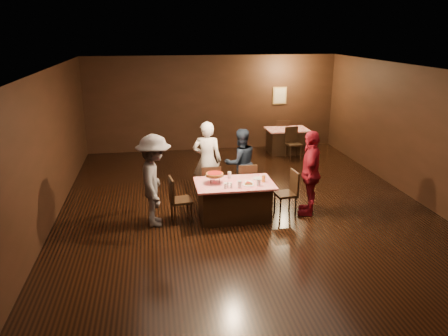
{
  "coord_description": "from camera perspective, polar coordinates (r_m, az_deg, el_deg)",
  "views": [
    {
      "loc": [
        -1.88,
        -8.8,
        3.79
      ],
      "look_at": [
        -0.48,
        -0.22,
        1.0
      ],
      "focal_mm": 35.0,
      "sensor_mm": 36.0,
      "label": 1
    }
  ],
  "objects": [
    {
      "name": "chair_back_far",
      "position": [
        14.56,
        7.51,
        4.47
      ],
      "size": [
        0.45,
        0.45,
        0.95
      ],
      "primitive_type": "cube",
      "rotation": [
        0.0,
        0.0,
        3.06
      ],
      "color": "black",
      "rests_on": "ground"
    },
    {
      "name": "chair_back_near",
      "position": [
        13.35,
        9.09,
        3.19
      ],
      "size": [
        0.47,
        0.47,
        0.95
      ],
      "primitive_type": "cube",
      "rotation": [
        0.0,
        0.0,
        0.14
      ],
      "color": "black",
      "rests_on": "ground"
    },
    {
      "name": "chair_far_right",
      "position": [
        9.81,
        2.85,
        -1.97
      ],
      "size": [
        0.43,
        0.43,
        0.95
      ],
      "primitive_type": "cube",
      "rotation": [
        0.0,
        0.0,
        3.16
      ],
      "color": "black",
      "rests_on": "ground"
    },
    {
      "name": "glass_amber",
      "position": [
        9.0,
        5.18,
        -1.4
      ],
      "size": [
        0.08,
        0.08,
        0.14
      ],
      "primitive_type": "cylinder",
      "color": "#BF7F26",
      "rests_on": "main_table"
    },
    {
      "name": "diner_navy_hoodie",
      "position": [
        10.13,
        2.17,
        0.67
      ],
      "size": [
        0.89,
        0.76,
        1.62
      ],
      "primitive_type": "imported",
      "rotation": [
        0.0,
        0.0,
        3.34
      ],
      "color": "black",
      "rests_on": "ground"
    },
    {
      "name": "main_table",
      "position": [
        9.08,
        1.35,
        -4.22
      ],
      "size": [
        1.6,
        1.0,
        0.77
      ],
      "primitive_type": "cube",
      "color": "red",
      "rests_on": "ground"
    },
    {
      "name": "glass_back",
      "position": [
        9.19,
        0.72,
        -0.91
      ],
      "size": [
        0.08,
        0.08,
        0.14
      ],
      "primitive_type": "cylinder",
      "color": "silver",
      "rests_on": "main_table"
    },
    {
      "name": "chair_far_left",
      "position": [
        9.68,
        -1.79,
        -2.22
      ],
      "size": [
        0.42,
        0.42,
        0.95
      ],
      "primitive_type": "cube",
      "rotation": [
        0.0,
        0.0,
        3.14
      ],
      "color": "black",
      "rests_on": "ground"
    },
    {
      "name": "pizza_stand",
      "position": [
        8.87,
        -1.23,
        -0.86
      ],
      "size": [
        0.38,
        0.38,
        0.22
      ],
      "color": "black",
      "rests_on": "main_table"
    },
    {
      "name": "glass_front_right",
      "position": [
        8.78,
        4.55,
        -1.88
      ],
      "size": [
        0.08,
        0.08,
        0.14
      ],
      "primitive_type": "cylinder",
      "color": "silver",
      "rests_on": "main_table"
    },
    {
      "name": "diner_grey_knit",
      "position": [
        8.7,
        -9.04,
        -1.65
      ],
      "size": [
        0.71,
        1.21,
        1.85
      ],
      "primitive_type": "imported",
      "rotation": [
        0.0,
        0.0,
        1.55
      ],
      "color": "#58585D",
      "rests_on": "ground"
    },
    {
      "name": "plate_empty",
      "position": [
        9.19,
        4.56,
        -1.38
      ],
      "size": [
        0.25,
        0.25,
        0.01
      ],
      "primitive_type": "cylinder",
      "color": "white",
      "rests_on": "main_table"
    },
    {
      "name": "diner_white_jacket",
      "position": [
        9.96,
        -2.22,
        0.98
      ],
      "size": [
        0.75,
        0.59,
        1.82
      ],
      "primitive_type": "imported",
      "rotation": [
        0.0,
        0.0,
        2.89
      ],
      "color": "silver",
      "rests_on": "ground"
    },
    {
      "name": "napkin_left",
      "position": [
        8.87,
        0.47,
        -2.07
      ],
      "size": [
        0.21,
        0.21,
        0.01
      ],
      "primitive_type": "cube",
      "rotation": [
        0.0,
        0.0,
        -0.35
      ],
      "color": "white",
      "rests_on": "main_table"
    },
    {
      "name": "condiments",
      "position": [
        8.64,
        0.54,
        -2.31
      ],
      "size": [
        0.17,
        0.1,
        0.09
      ],
      "color": "silver",
      "rests_on": "main_table"
    },
    {
      "name": "napkin_center",
      "position": [
        9.0,
        3.24,
        -1.81
      ],
      "size": [
        0.19,
        0.19,
        0.01
      ],
      "primitive_type": "cube",
      "rotation": [
        0.0,
        0.0,
        0.21
      ],
      "color": "white",
      "rests_on": "main_table"
    },
    {
      "name": "room",
      "position": [
        9.15,
        2.8,
        7.38
      ],
      "size": [
        10.0,
        10.04,
        3.02
      ],
      "color": "black",
      "rests_on": "ground"
    },
    {
      "name": "diner_red_shirt",
      "position": [
        9.29,
        11.23,
        -0.63
      ],
      "size": [
        0.83,
        1.15,
        1.81
      ],
      "primitive_type": "imported",
      "rotation": [
        0.0,
        0.0,
        -1.98
      ],
      "color": "maroon",
      "rests_on": "ground"
    },
    {
      "name": "chair_end_left",
      "position": [
        8.93,
        -5.63,
        -4.09
      ],
      "size": [
        0.47,
        0.47,
        0.95
      ],
      "primitive_type": "cube",
      "rotation": [
        0.0,
        0.0,
        1.71
      ],
      "color": "black",
      "rests_on": "ground"
    },
    {
      "name": "plate_with_slice",
      "position": [
        8.82,
        3.18,
        -2.07
      ],
      "size": [
        0.25,
        0.25,
        0.06
      ],
      "color": "white",
      "rests_on": "main_table"
    },
    {
      "name": "glass_front_left",
      "position": [
        8.66,
        2.06,
        -2.14
      ],
      "size": [
        0.08,
        0.08,
        0.14
      ],
      "primitive_type": "cylinder",
      "color": "silver",
      "rests_on": "main_table"
    },
    {
      "name": "chair_end_right",
      "position": [
        9.3,
        8.03,
        -3.25
      ],
      "size": [
        0.45,
        0.45,
        0.95
      ],
      "primitive_type": "cube",
      "rotation": [
        0.0,
        0.0,
        -1.49
      ],
      "color": "black",
      "rests_on": "ground"
    },
    {
      "name": "back_table",
      "position": [
        14.02,
        8.19,
        3.55
      ],
      "size": [
        1.3,
        0.9,
        0.77
      ],
      "primitive_type": "cube",
      "color": "#A80B0E",
      "rests_on": "ground"
    }
  ]
}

